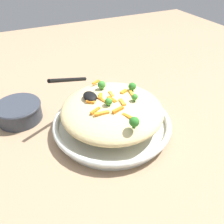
% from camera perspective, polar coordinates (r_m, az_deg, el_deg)
% --- Properties ---
extents(ground_plane, '(2.40, 2.40, 0.00)m').
position_cam_1_polar(ground_plane, '(0.78, 0.00, -4.12)').
color(ground_plane, '#9E7F60').
extents(serving_bowl, '(0.38, 0.38, 0.04)m').
position_cam_1_polar(serving_bowl, '(0.76, 0.00, -2.83)').
color(serving_bowl, silver).
rests_on(serving_bowl, ground_plane).
extents(pasta_mound, '(0.32, 0.32, 0.08)m').
position_cam_1_polar(pasta_mound, '(0.73, 0.00, 0.49)').
color(pasta_mound, '#DBC689').
rests_on(pasta_mound, serving_bowl).
extents(carrot_piece_0, '(0.03, 0.02, 0.01)m').
position_cam_1_polar(carrot_piece_0, '(0.65, 3.63, -0.96)').
color(carrot_piece_0, orange).
rests_on(carrot_piece_0, pasta_mound).
extents(carrot_piece_1, '(0.01, 0.04, 0.01)m').
position_cam_1_polar(carrot_piece_1, '(0.65, -2.47, -0.30)').
color(carrot_piece_1, orange).
rests_on(carrot_piece_1, pasta_mound).
extents(carrot_piece_2, '(0.04, 0.02, 0.01)m').
position_cam_1_polar(carrot_piece_2, '(0.70, -2.28, 2.86)').
color(carrot_piece_2, orange).
rests_on(carrot_piece_2, pasta_mound).
extents(carrot_piece_3, '(0.02, 0.03, 0.01)m').
position_cam_1_polar(carrot_piece_3, '(0.74, 2.85, 4.91)').
color(carrot_piece_3, orange).
rests_on(carrot_piece_3, pasta_mound).
extents(carrot_piece_4, '(0.03, 0.01, 0.01)m').
position_cam_1_polar(carrot_piece_4, '(0.69, 2.48, 2.36)').
color(carrot_piece_4, orange).
rests_on(carrot_piece_4, pasta_mound).
extents(carrot_piece_5, '(0.02, 0.04, 0.01)m').
position_cam_1_polar(carrot_piece_5, '(0.66, 1.44, 0.51)').
color(carrot_piece_5, orange).
rests_on(carrot_piece_5, pasta_mound).
extents(carrot_piece_6, '(0.04, 0.02, 0.01)m').
position_cam_1_polar(carrot_piece_6, '(0.70, -0.04, 2.99)').
color(carrot_piece_6, orange).
rests_on(carrot_piece_6, pasta_mound).
extents(carrot_piece_7, '(0.02, 0.04, 0.01)m').
position_cam_1_polar(carrot_piece_7, '(0.67, -4.05, 0.26)').
color(carrot_piece_7, orange).
rests_on(carrot_piece_7, pasta_mound).
extents(carrot_piece_8, '(0.03, 0.02, 0.01)m').
position_cam_1_polar(carrot_piece_8, '(0.72, -2.75, 3.83)').
color(carrot_piece_8, orange).
rests_on(carrot_piece_8, pasta_mound).
extents(carrot_piece_9, '(0.04, 0.02, 0.01)m').
position_cam_1_polar(carrot_piece_9, '(0.73, 5.01, 4.15)').
color(carrot_piece_9, orange).
rests_on(carrot_piece_9, pasta_mound).
extents(carrot_piece_10, '(0.03, 0.01, 0.01)m').
position_cam_1_polar(carrot_piece_10, '(0.73, -0.23, 4.38)').
color(carrot_piece_10, orange).
rests_on(carrot_piece_10, pasta_mound).
extents(carrot_piece_11, '(0.02, 0.03, 0.01)m').
position_cam_1_polar(carrot_piece_11, '(0.81, -3.94, 7.23)').
color(carrot_piece_11, orange).
rests_on(carrot_piece_11, pasta_mound).
extents(carrot_piece_12, '(0.02, 0.02, 0.01)m').
position_cam_1_polar(carrot_piece_12, '(0.70, -5.24, 2.46)').
color(carrot_piece_12, orange).
rests_on(carrot_piece_12, pasta_mound).
extents(broccoli_floret_0, '(0.02, 0.02, 0.03)m').
position_cam_1_polar(broccoli_floret_0, '(0.68, -0.87, 2.52)').
color(broccoli_floret_0, '#377928').
rests_on(broccoli_floret_0, pasta_mound).
extents(broccoli_floret_1, '(0.03, 0.03, 0.03)m').
position_cam_1_polar(broccoli_floret_1, '(0.76, -2.80, 6.49)').
color(broccoli_floret_1, '#377928').
rests_on(broccoli_floret_1, pasta_mound).
extents(broccoli_floret_2, '(0.03, 0.03, 0.03)m').
position_cam_1_polar(broccoli_floret_2, '(0.61, 5.73, -2.33)').
color(broccoli_floret_2, '#296820').
rests_on(broccoli_floret_2, pasta_mound).
extents(broccoli_floret_3, '(0.03, 0.03, 0.03)m').
position_cam_1_polar(broccoli_floret_3, '(0.76, 4.92, 6.16)').
color(broccoli_floret_3, '#296820').
rests_on(broccoli_floret_3, pasta_mound).
extents(broccoli_floret_4, '(0.02, 0.02, 0.02)m').
position_cam_1_polar(broccoli_floret_4, '(0.70, 5.52, 3.61)').
color(broccoli_floret_4, '#377928').
rests_on(broccoli_floret_4, pasta_mound).
extents(serving_spoon, '(0.14, 0.14, 0.08)m').
position_cam_1_polar(serving_spoon, '(0.73, -7.32, 5.31)').
color(serving_spoon, black).
rests_on(serving_spoon, pasta_mound).
extents(companion_bowl, '(0.15, 0.15, 0.06)m').
position_cam_1_polar(companion_bowl, '(0.86, -21.66, 0.29)').
color(companion_bowl, '#333842').
rests_on(companion_bowl, ground_plane).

